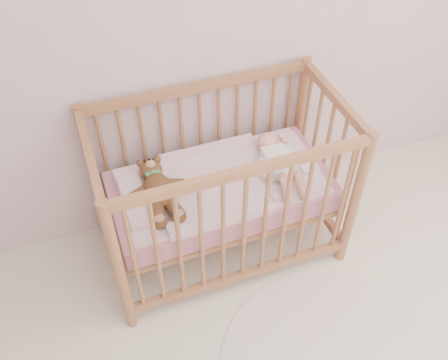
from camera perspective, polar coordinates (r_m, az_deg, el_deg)
name	(u,v)px	position (r m, az deg, el deg)	size (l,w,h in m)	color
wall_back	(262,4)	(2.71, 4.31, 19.45)	(4.00, 0.02, 2.70)	silver
crib	(221,189)	(2.80, -0.35, -1.04)	(1.36, 0.76, 1.00)	#A66A46
mattress	(221,191)	(2.81, -0.35, -1.26)	(1.22, 0.62, 0.13)	#C77C8F
blanket	(221,182)	(2.76, -0.36, -0.18)	(1.10, 0.58, 0.06)	#F4A8B2
baby	(278,160)	(2.79, 6.25, 2.30)	(0.26, 0.55, 0.13)	white
teddy_bear	(159,189)	(2.62, -7.46, -1.05)	(0.34, 0.49, 0.14)	brown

